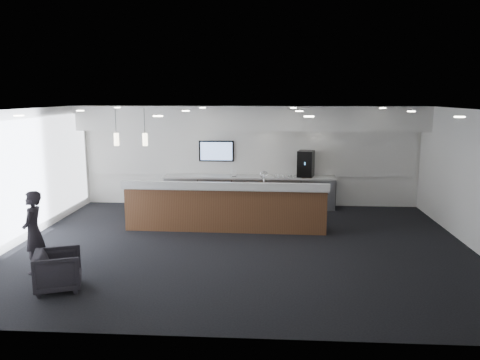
# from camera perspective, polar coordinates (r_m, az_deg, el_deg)

# --- Properties ---
(ground) EXTENTS (10.00, 10.00, 0.00)m
(ground) POSITION_cam_1_polar(r_m,az_deg,el_deg) (10.48, 0.24, -8.04)
(ground) COLOR black
(ground) RESTS_ON ground
(ceiling) EXTENTS (10.00, 8.00, 0.02)m
(ceiling) POSITION_cam_1_polar(r_m,az_deg,el_deg) (9.96, 0.25, 8.58)
(ceiling) COLOR black
(ceiling) RESTS_ON back_wall
(back_wall) EXTENTS (10.00, 0.02, 3.00)m
(back_wall) POSITION_cam_1_polar(r_m,az_deg,el_deg) (14.06, 1.22, 2.95)
(back_wall) COLOR white
(back_wall) RESTS_ON ground
(left_wall) EXTENTS (0.02, 8.00, 3.00)m
(left_wall) POSITION_cam_1_polar(r_m,az_deg,el_deg) (11.54, -25.38, 0.33)
(left_wall) COLOR white
(left_wall) RESTS_ON ground
(right_wall) EXTENTS (0.02, 8.00, 3.00)m
(right_wall) POSITION_cam_1_polar(r_m,az_deg,el_deg) (11.02, 27.19, -0.24)
(right_wall) COLOR white
(right_wall) RESTS_ON ground
(soffit_bulkhead) EXTENTS (10.00, 0.90, 0.70)m
(soffit_bulkhead) POSITION_cam_1_polar(r_m,az_deg,el_deg) (13.51, 1.16, 7.55)
(soffit_bulkhead) COLOR white
(soffit_bulkhead) RESTS_ON back_wall
(alcove_panel) EXTENTS (9.80, 0.06, 1.40)m
(alcove_panel) POSITION_cam_1_polar(r_m,az_deg,el_deg) (14.02, 1.22, 3.34)
(alcove_panel) COLOR white
(alcove_panel) RESTS_ON back_wall
(window_blinds_wall) EXTENTS (0.04, 7.36, 2.55)m
(window_blinds_wall) POSITION_cam_1_polar(r_m,az_deg,el_deg) (11.52, -25.20, 0.33)
(window_blinds_wall) COLOR white
(window_blinds_wall) RESTS_ON left_wall
(back_credenza) EXTENTS (5.06, 0.66, 0.95)m
(back_credenza) POSITION_cam_1_polar(r_m,az_deg,el_deg) (13.88, 1.14, -1.43)
(back_credenza) COLOR #999BA2
(back_credenza) RESTS_ON ground
(wall_tv) EXTENTS (1.05, 0.08, 0.62)m
(wall_tv) POSITION_cam_1_polar(r_m,az_deg,el_deg) (14.03, -2.89, 3.54)
(wall_tv) COLOR black
(wall_tv) RESTS_ON back_wall
(pendant_left) EXTENTS (0.12, 0.12, 0.30)m
(pendant_left) POSITION_cam_1_polar(r_m,az_deg,el_deg) (11.19, -11.90, 4.71)
(pendant_left) COLOR #FFEEC6
(pendant_left) RESTS_ON ceiling
(pendant_right) EXTENTS (0.12, 0.12, 0.30)m
(pendant_right) POSITION_cam_1_polar(r_m,az_deg,el_deg) (11.40, -15.30, 4.66)
(pendant_right) COLOR #FFEEC6
(pendant_right) RESTS_ON ceiling
(ceiling_can_lights) EXTENTS (7.00, 5.00, 0.02)m
(ceiling_can_lights) POSITION_cam_1_polar(r_m,az_deg,el_deg) (9.96, 0.25, 8.41)
(ceiling_can_lights) COLOR white
(ceiling_can_lights) RESTS_ON ceiling
(service_counter) EXTENTS (5.01, 0.93, 1.49)m
(service_counter) POSITION_cam_1_polar(r_m,az_deg,el_deg) (11.60, -1.77, -3.27)
(service_counter) COLOR #55311C
(service_counter) RESTS_ON ground
(coffee_machine) EXTENTS (0.55, 0.62, 0.76)m
(coffee_machine) POSITION_cam_1_polar(r_m,az_deg,el_deg) (13.76, 8.03, 1.97)
(coffee_machine) COLOR black
(coffee_machine) RESTS_ON back_credenza
(info_sign_left) EXTENTS (0.14, 0.03, 0.20)m
(info_sign_left) POSITION_cam_1_polar(r_m,az_deg,el_deg) (13.66, -0.73, 0.82)
(info_sign_left) COLOR white
(info_sign_left) RESTS_ON back_credenza
(info_sign_right) EXTENTS (0.16, 0.07, 0.21)m
(info_sign_right) POSITION_cam_1_polar(r_m,az_deg,el_deg) (13.69, 7.54, 0.78)
(info_sign_right) COLOR white
(info_sign_right) RESTS_ON back_credenza
(armchair) EXTENTS (0.96, 0.95, 0.69)m
(armchair) POSITION_cam_1_polar(r_m,az_deg,el_deg) (8.73, -21.27, -10.21)
(armchair) COLOR black
(armchair) RESTS_ON ground
(lounge_guest) EXTENTS (0.45, 0.62, 1.56)m
(lounge_guest) POSITION_cam_1_polar(r_m,az_deg,el_deg) (9.60, -23.89, -5.81)
(lounge_guest) COLOR black
(lounge_guest) RESTS_ON ground
(cup_0) EXTENTS (0.09, 0.09, 0.08)m
(cup_0) POSITION_cam_1_polar(r_m,az_deg,el_deg) (13.66, 6.54, 0.51)
(cup_0) COLOR white
(cup_0) RESTS_ON back_credenza
(cup_1) EXTENTS (0.12, 0.12, 0.08)m
(cup_1) POSITION_cam_1_polar(r_m,az_deg,el_deg) (13.66, 5.95, 0.52)
(cup_1) COLOR white
(cup_1) RESTS_ON back_credenza
(cup_2) EXTENTS (0.11, 0.11, 0.08)m
(cup_2) POSITION_cam_1_polar(r_m,az_deg,el_deg) (13.65, 5.36, 0.53)
(cup_2) COLOR white
(cup_2) RESTS_ON back_credenza
(cup_3) EXTENTS (0.11, 0.11, 0.08)m
(cup_3) POSITION_cam_1_polar(r_m,az_deg,el_deg) (13.65, 4.78, 0.53)
(cup_3) COLOR white
(cup_3) RESTS_ON back_credenza
(cup_4) EXTENTS (0.12, 0.12, 0.08)m
(cup_4) POSITION_cam_1_polar(r_m,az_deg,el_deg) (13.64, 4.19, 0.54)
(cup_4) COLOR white
(cup_4) RESTS_ON back_credenza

